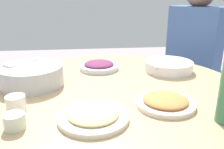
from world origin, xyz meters
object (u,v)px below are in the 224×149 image
round_dining_table (118,110)px  rice_bowl (32,75)px  tea_cup_near (16,103)px  dish_eggplant (99,66)px  diner_left (195,45)px  dish_tofu_braise (165,101)px  stool_for_diner_left (187,114)px  soup_bowl (168,66)px  dish_noodles (93,115)px  tea_cup_far (15,121)px

round_dining_table → rice_bowl: rice_bowl is taller
tea_cup_near → round_dining_table: bearing=116.8°
round_dining_table → dish_eggplant: (-0.26, -0.07, 0.15)m
rice_bowl → diner_left: diner_left is taller
tea_cup_near → dish_tofu_braise: bearing=87.7°
dish_eggplant → stool_for_diner_left: 0.91m
rice_bowl → soup_bowl: size_ratio=1.11×
dish_eggplant → stool_for_diner_left: bearing=113.0°
stool_for_diner_left → rice_bowl: bearing=-63.6°
soup_bowl → rice_bowl: bearing=-79.2°
round_dining_table → dish_noodles: dish_noodles is taller
diner_left → dish_tofu_braise: bearing=-31.1°
tea_cup_far → dish_eggplant: bearing=153.0°
dish_noodles → rice_bowl: bearing=-142.6°
round_dining_table → stool_for_diner_left: (-0.56, 0.62, -0.36)m
round_dining_table → soup_bowl: (-0.18, 0.30, 0.15)m
soup_bowl → dish_eggplant: bearing=-101.5°
round_dining_table → diner_left: (-0.56, 0.62, 0.19)m
dish_eggplant → tea_cup_near: 0.57m
round_dining_table → stool_for_diner_left: size_ratio=2.50×
tea_cup_near → stool_for_diner_left: 1.38m
soup_bowl → tea_cup_far: bearing=-52.9°
round_dining_table → soup_bowl: size_ratio=4.53×
rice_bowl → soup_bowl: 0.71m
stool_for_diner_left → diner_left: bearing=0.0°
rice_bowl → stool_for_diner_left: rice_bowl is taller
tea_cup_near → diner_left: size_ratio=0.09×
rice_bowl → tea_cup_near: bearing=-1.6°
dish_eggplant → tea_cup_near: size_ratio=3.12×
dish_tofu_braise → round_dining_table: bearing=-146.7°
rice_bowl → dish_eggplant: size_ratio=1.32×
soup_bowl → tea_cup_near: bearing=-61.3°
stool_for_diner_left → dish_noodles: bearing=-41.1°
round_dining_table → dish_eggplant: bearing=-164.1°
round_dining_table → dish_tofu_braise: 0.31m
soup_bowl → stool_for_diner_left: (-0.37, 0.32, -0.52)m
rice_bowl → soup_bowl: (-0.13, 0.70, -0.02)m
tea_cup_far → stool_for_diner_left: (-0.89, 1.00, -0.52)m
round_dining_table → diner_left: bearing=131.9°
round_dining_table → dish_noodles: size_ratio=4.85×
diner_left → tea_cup_near: bearing=-53.4°
dish_eggplant → dish_noodles: size_ratio=0.90×
soup_bowl → stool_for_diner_left: size_ratio=0.55×
dish_eggplant → stool_for_diner_left: size_ratio=0.46×
dish_tofu_braise → diner_left: bearing=148.9°
dish_noodles → diner_left: diner_left is taller
soup_bowl → dish_eggplant: size_ratio=1.19×
soup_bowl → tea_cup_near: size_ratio=3.70×
dish_eggplant → tea_cup_far: (0.59, -0.30, 0.01)m
tea_cup_near → tea_cup_far: 0.13m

